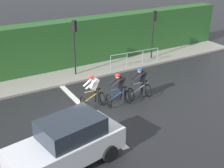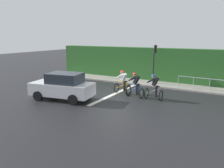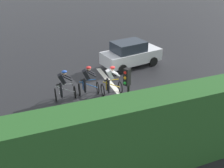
# 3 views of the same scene
# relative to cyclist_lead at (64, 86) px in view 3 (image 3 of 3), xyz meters

# --- Properties ---
(ground_plane) EXTENTS (80.00, 80.00, 0.00)m
(ground_plane) POSITION_rel_cyclist_lead_xyz_m (-0.24, -2.76, -0.80)
(ground_plane) COLOR black
(sidewalk_kerb) EXTENTS (2.80, 22.80, 0.12)m
(sidewalk_kerb) POSITION_rel_cyclist_lead_xyz_m (-4.80, -0.76, -0.74)
(sidewalk_kerb) COLOR gray
(sidewalk_kerb) RESTS_ON ground
(stone_wall_low) EXTENTS (0.44, 22.80, 0.58)m
(stone_wall_low) POSITION_rel_cyclist_lead_xyz_m (-5.70, -0.76, -0.51)
(stone_wall_low) COLOR gray
(stone_wall_low) RESTS_ON ground
(hedge_wall) EXTENTS (1.10, 22.80, 3.02)m
(hedge_wall) POSITION_rel_cyclist_lead_xyz_m (-6.00, -0.76, 0.71)
(hedge_wall) COLOR #265623
(hedge_wall) RESTS_ON ground
(road_marking_stop_line) EXTENTS (7.00, 0.30, 0.01)m
(road_marking_stop_line) POSITION_rel_cyclist_lead_xyz_m (-0.24, -2.94, -0.79)
(road_marking_stop_line) COLOR silver
(road_marking_stop_line) RESTS_ON ground
(cyclist_lead) EXTENTS (0.76, 1.13, 1.66)m
(cyclist_lead) POSITION_rel_cyclist_lead_xyz_m (0.00, 0.00, 0.00)
(cyclist_lead) COLOR black
(cyclist_lead) RESTS_ON ground
(cyclist_second) EXTENTS (0.81, 1.15, 1.66)m
(cyclist_second) POSITION_rel_cyclist_lead_xyz_m (0.06, -1.30, 0.00)
(cyclist_second) COLOR black
(cyclist_second) RESTS_ON ground
(cyclist_mid) EXTENTS (0.74, 1.11, 1.66)m
(cyclist_mid) POSITION_rel_cyclist_lead_xyz_m (-0.39, -2.48, 0.00)
(cyclist_mid) COLOR black
(cyclist_mid) RESTS_ON ground
(car_white) EXTENTS (2.41, 4.33, 1.76)m
(car_white) POSITION_rel_cyclist_lead_xyz_m (2.91, -5.18, 0.08)
(car_white) COLOR silver
(car_white) RESTS_ON ground
(traffic_light_near_crossing) EXTENTS (0.27, 0.29, 3.34)m
(traffic_light_near_crossing) POSITION_rel_cyclist_lead_xyz_m (-4.42, -1.59, 1.43)
(traffic_light_near_crossing) COLOR black
(traffic_light_near_crossing) RESTS_ON ground
(pedestrian_railing_kerbside) EXTENTS (0.27, 3.54, 1.03)m
(pedestrian_railing_kerbside) POSITION_rel_cyclist_lead_xyz_m (-3.90, 2.31, -0.01)
(pedestrian_railing_kerbside) COLOR #999EA3
(pedestrian_railing_kerbside) RESTS_ON ground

